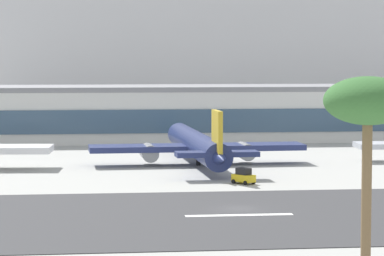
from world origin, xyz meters
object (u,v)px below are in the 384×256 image
terminal_building (165,113)px  distant_hotel_block (204,34)px  palm_tree_0 (368,106)px  airliner_gold_tail_gate_1 (198,146)px  service_baggage_tug_1 (244,176)px

terminal_building → distant_hotel_block: bearing=78.6°
palm_tree_0 → distant_hotel_block: bearing=85.5°
distant_hotel_block → airliner_gold_tail_gate_1: distant_hotel_block is taller
airliner_gold_tail_gate_1 → palm_tree_0: size_ratio=2.92×
distant_hotel_block → palm_tree_0: bearing=-94.5°
terminal_building → service_baggage_tug_1: (5.22, -68.27, -4.67)m
airliner_gold_tail_gate_1 → service_baggage_tug_1: bearing=-173.2°
distant_hotel_block → airliner_gold_tail_gate_1: size_ratio=2.99×
distant_hotel_block → service_baggage_tug_1: bearing=-95.4°
terminal_building → palm_tree_0: bearing=-88.5°
terminal_building → service_baggage_tug_1: bearing=-85.6°
airliner_gold_tail_gate_1 → service_baggage_tug_1: 23.06m
airliner_gold_tail_gate_1 → palm_tree_0: (1.76, -85.37, 10.91)m
service_baggage_tug_1 → palm_tree_0: bearing=141.3°
terminal_building → airliner_gold_tail_gate_1: bearing=-88.0°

